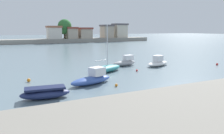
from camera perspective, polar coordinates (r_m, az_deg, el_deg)
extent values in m
plane|color=slate|center=(21.13, 19.96, -6.14)|extent=(400.00, 400.00, 0.00)
ellipsoid|color=navy|center=(18.88, -16.68, -6.59)|extent=(4.06, 1.89, 0.79)
cube|color=#161E41|center=(18.75, -16.76, -5.19)|extent=(3.25, 1.57, 0.17)
ellipsoid|color=#3856A8|center=(22.80, -5.33, -3.41)|extent=(5.14, 2.98, 0.79)
cube|color=silver|center=(23.11, -3.86, -1.12)|extent=(1.72, 1.59, 0.86)
cube|color=black|center=(23.55, -2.55, -0.69)|extent=(0.41, 1.07, 0.60)
ellipsoid|color=teal|center=(28.98, -1.53, -0.47)|extent=(5.78, 4.01, 0.86)
cylinder|color=silver|center=(28.80, -1.22, 5.60)|extent=(0.10, 0.10, 5.26)
cylinder|color=#B7B7BC|center=(28.00, -2.89, 1.67)|extent=(1.90, 0.97, 0.08)
ellipsoid|color=#9E9EA3|center=(33.98, 3.19, 1.02)|extent=(4.27, 2.05, 0.83)
cube|color=silver|center=(34.33, 4.16, 2.43)|extent=(1.60, 1.17, 0.76)
cube|color=black|center=(34.79, 5.09, 2.64)|extent=(0.22, 0.85, 0.53)
ellipsoid|color=white|center=(34.42, 11.64, 0.86)|extent=(4.94, 3.16, 0.73)
cube|color=silver|center=(34.33, 11.70, 2.19)|extent=(1.63, 1.45, 0.88)
cube|color=black|center=(34.89, 12.32, 2.44)|extent=(0.38, 0.93, 0.62)
sphere|color=red|center=(38.02, 25.30, 0.66)|extent=(0.35, 0.35, 0.35)
sphere|color=orange|center=(25.23, -20.54, -3.19)|extent=(0.39, 0.39, 0.39)
sphere|color=red|center=(29.66, 6.39, -0.86)|extent=(0.28, 0.28, 0.28)
sphere|color=orange|center=(21.81, 1.10, -4.66)|extent=(0.29, 0.29, 0.29)
cube|color=gray|center=(91.18, -17.12, 6.35)|extent=(92.68, 6.95, 1.63)
cube|color=beige|center=(91.01, -14.60, 8.35)|extent=(4.97, 5.36, 4.35)
cube|color=#995B42|center=(90.99, -14.67, 9.94)|extent=(5.46, 5.89, 0.70)
cube|color=#B2A38E|center=(93.40, -10.42, 8.40)|extent=(4.05, 5.98, 3.94)
cube|color=brown|center=(93.38, -10.47, 9.83)|extent=(4.46, 6.57, 0.70)
cube|color=#B2A38E|center=(95.21, -7.02, 8.46)|extent=(5.00, 5.98, 3.75)
cube|color=brown|center=(95.18, -7.05, 9.80)|extent=(5.50, 6.58, 0.70)
cube|color=#B2A38E|center=(99.91, -1.33, 8.94)|extent=(4.48, 5.37, 4.98)
cube|color=#565156|center=(99.91, -1.34, 10.57)|extent=(4.93, 5.91, 0.70)
cube|color=beige|center=(102.89, 2.00, 9.12)|extent=(5.34, 5.50, 5.55)
cube|color=#565156|center=(102.90, 2.01, 10.86)|extent=(5.87, 6.05, 0.70)
cylinder|color=brown|center=(93.30, -11.94, 8.01)|extent=(0.36, 0.36, 2.83)
sphere|color=#2D6B33|center=(93.27, -12.02, 10.23)|extent=(5.49, 5.49, 5.49)
cylinder|color=brown|center=(93.25, -12.14, 7.80)|extent=(0.36, 0.36, 2.17)
sphere|color=#387A3D|center=(93.20, -12.21, 9.61)|extent=(4.63, 4.63, 4.63)
cylinder|color=brown|center=(94.24, -10.78, 7.81)|extent=(0.36, 0.36, 1.98)
sphere|color=#387A3D|center=(94.19, -10.83, 9.22)|extent=(3.34, 3.34, 3.34)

